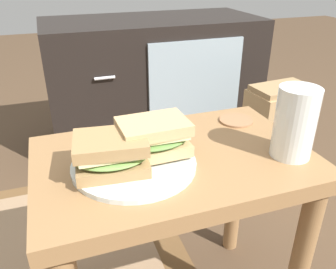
{
  "coord_description": "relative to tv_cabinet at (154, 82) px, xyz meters",
  "views": [
    {
      "loc": [
        -0.21,
        -0.57,
        0.82
      ],
      "look_at": [
        -0.01,
        0.0,
        0.51
      ],
      "focal_mm": 37.05,
      "sensor_mm": 36.0,
      "label": 1
    }
  ],
  "objects": [
    {
      "name": "tv_cabinet",
      "position": [
        0.0,
        0.0,
        0.0
      ],
      "size": [
        0.96,
        0.46,
        0.58
      ],
      "color": "black",
      "rests_on": "ground"
    },
    {
      "name": "coaster",
      "position": [
        -0.05,
        -0.84,
        0.17
      ],
      "size": [
        0.08,
        0.08,
        0.01
      ],
      "primitive_type": "cylinder",
      "color": "#996B47",
      "rests_on": "side_table"
    },
    {
      "name": "plate",
      "position": [
        -0.33,
        -0.96,
        0.17
      ],
      "size": [
        0.24,
        0.24,
        0.01
      ],
      "primitive_type": "cylinder",
      "color": "silver",
      "rests_on": "side_table"
    },
    {
      "name": "sandwich_back",
      "position": [
        -0.29,
        -0.95,
        0.22
      ],
      "size": [
        0.14,
        0.11,
        0.07
      ],
      "color": "tan",
      "rests_on": "plate"
    },
    {
      "name": "paper_bag",
      "position": [
        0.34,
        -0.51,
        -0.09
      ],
      "size": [
        0.24,
        0.17,
        0.4
      ],
      "color": "tan",
      "rests_on": "ground"
    },
    {
      "name": "area_rug",
      "position": [
        -0.63,
        -0.61,
        -0.29
      ],
      "size": [
        0.97,
        0.71,
        0.01
      ],
      "color": "brown",
      "rests_on": "ground"
    },
    {
      "name": "beer_glass",
      "position": [
        -0.02,
        -1.02,
        0.24
      ],
      "size": [
        0.08,
        0.08,
        0.14
      ],
      "color": "silver",
      "rests_on": "side_table"
    },
    {
      "name": "side_table",
      "position": [
        -0.24,
        -0.95,
        0.08
      ],
      "size": [
        0.56,
        0.36,
        0.46
      ],
      "color": "olive",
      "rests_on": "ground"
    },
    {
      "name": "sandwich_front",
      "position": [
        -0.38,
        -0.97,
        0.21
      ],
      "size": [
        0.15,
        0.12,
        0.07
      ],
      "color": "#9E7A4C",
      "rests_on": "plate"
    }
  ]
}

